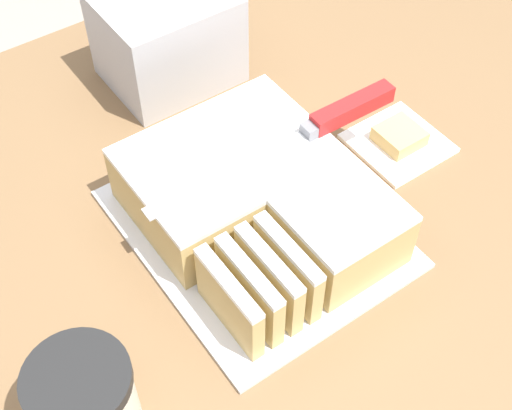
% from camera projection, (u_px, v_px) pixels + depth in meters
% --- Properties ---
extents(cake_board, '(0.28, 0.33, 0.01)m').
position_uv_depth(cake_board, '(256.00, 228.00, 0.87)').
color(cake_board, silver).
rests_on(cake_board, countertop).
extents(cake, '(0.24, 0.29, 0.08)m').
position_uv_depth(cake, '(256.00, 198.00, 0.84)').
color(cake, tan).
rests_on(cake, cake_board).
extents(knife, '(0.34, 0.03, 0.02)m').
position_uv_depth(knife, '(330.00, 119.00, 0.85)').
color(knife, silver).
rests_on(knife, cake).
extents(coffee_cup, '(0.10, 0.10, 0.11)m').
position_uv_depth(coffee_cup, '(86.00, 404.00, 0.66)').
color(coffee_cup, beige).
rests_on(coffee_cup, countertop).
extents(paper_napkin, '(0.12, 0.12, 0.01)m').
position_uv_depth(paper_napkin, '(398.00, 143.00, 0.96)').
color(paper_napkin, white).
rests_on(paper_napkin, countertop).
extents(brownie, '(0.06, 0.06, 0.02)m').
position_uv_depth(brownie, '(400.00, 136.00, 0.95)').
color(brownie, tan).
rests_on(brownie, paper_napkin).
extents(storage_box, '(0.18, 0.15, 0.14)m').
position_uv_depth(storage_box, '(167.00, 38.00, 1.00)').
color(storage_box, '#B2B2B7').
rests_on(storage_box, countertop).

